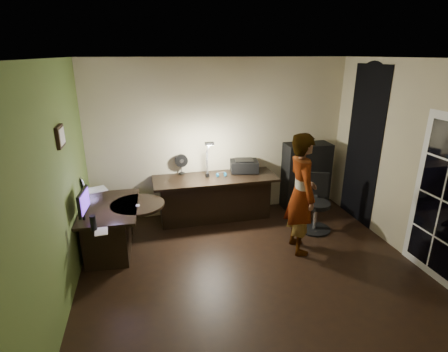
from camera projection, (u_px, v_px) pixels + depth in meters
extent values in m
cube|color=black|center=(252.00, 271.00, 4.67)|extent=(4.50, 4.00, 0.01)
cube|color=silver|center=(259.00, 58.00, 3.77)|extent=(4.50, 4.00, 0.01)
cube|color=#BDB08B|center=(220.00, 139.00, 6.07)|extent=(4.50, 0.01, 2.70)
cube|color=#BDB08B|center=(345.00, 271.00, 2.38)|extent=(4.50, 0.01, 2.70)
cube|color=#BDB08B|center=(55.00, 191.00, 3.75)|extent=(0.01, 4.00, 2.70)
cube|color=#BDB08B|center=(415.00, 164.00, 4.70)|extent=(0.01, 4.00, 2.70)
cube|color=#4D632B|center=(57.00, 191.00, 3.75)|extent=(0.00, 4.00, 2.70)
cube|color=black|center=(363.00, 146.00, 5.77)|extent=(0.01, 0.90, 2.60)
cube|color=white|center=(442.00, 200.00, 4.29)|extent=(0.02, 0.92, 2.10)
cube|color=black|center=(60.00, 136.00, 4.00)|extent=(0.04, 0.30, 0.25)
cube|color=black|center=(112.00, 229.00, 5.04)|extent=(0.81, 1.27, 0.72)
cube|color=black|center=(215.00, 199.00, 6.01)|extent=(2.09, 0.75, 0.78)
cube|color=black|center=(306.00, 176.00, 6.43)|extent=(0.82, 0.42, 1.23)
cube|color=silver|center=(92.00, 194.00, 5.26)|extent=(0.30, 0.27, 0.10)
cube|color=silver|center=(94.00, 183.00, 5.22)|extent=(0.44, 0.43, 0.24)
cube|color=black|center=(83.00, 210.00, 4.48)|extent=(0.13, 0.46, 0.30)
ellipsoid|color=silver|center=(138.00, 206.00, 4.94)|extent=(0.08, 0.10, 0.03)
cube|color=black|center=(105.00, 209.00, 4.84)|extent=(0.09, 0.15, 0.01)
cube|color=black|center=(110.00, 222.00, 4.47)|extent=(0.10, 0.11, 0.01)
cylinder|color=black|center=(93.00, 223.00, 4.25)|extent=(0.09, 0.09, 0.20)
cube|color=silver|center=(101.00, 231.00, 4.24)|extent=(0.17, 0.23, 0.01)
cube|color=black|center=(181.00, 164.00, 5.97)|extent=(0.22, 0.13, 0.34)
cube|color=#136395|center=(221.00, 174.00, 5.86)|extent=(0.18, 0.10, 0.08)
cube|color=black|center=(244.00, 165.00, 6.11)|extent=(0.53, 0.44, 0.21)
cube|color=black|center=(207.00, 157.00, 5.76)|extent=(0.23, 0.34, 0.69)
cube|color=black|center=(317.00, 204.00, 5.61)|extent=(0.66, 0.66, 0.93)
imported|color=#D8A88C|center=(301.00, 194.00, 4.92)|extent=(0.46, 0.65, 1.76)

